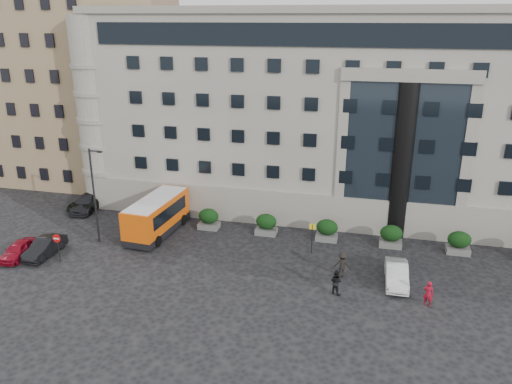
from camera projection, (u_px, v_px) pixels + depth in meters
The scene contains 23 objects.
ground at pixel (227, 275), 36.22m from camera, with size 120.00×120.00×0.00m, color black.
civic_building at pixel (341, 105), 52.05m from camera, with size 44.00×24.00×18.00m, color gray.
entrance_column at pixel (402, 162), 40.83m from camera, with size 1.80×1.80×13.00m, color black.
apartment_near at pixel (73, 89), 56.54m from camera, with size 14.00×14.00×20.00m, color #937B55.
apartment_far at pixel (124, 65), 73.37m from camera, with size 13.00×13.00×22.00m, color #83634C.
hedge_a at pixel (209, 219), 43.94m from camera, with size 1.80×1.26×1.84m.
hedge_b at pixel (266, 224), 42.79m from camera, with size 1.80×1.26×1.84m.
hedge_c at pixel (327, 230), 41.64m from camera, with size 1.80×1.26×1.84m.
hedge_d at pixel (391, 236), 40.48m from camera, with size 1.80×1.26×1.84m.
hedge_e at pixel (459, 242), 39.33m from camera, with size 1.80×1.26×1.84m.
street_lamp at pixel (95, 192), 40.16m from camera, with size 1.16×0.18×8.00m.
bus_stop_sign at pixel (312, 233), 39.00m from camera, with size 0.50×0.08×2.52m.
no_entry_sign at pixel (57, 243), 37.60m from camera, with size 0.64×0.16×2.32m.
minibus at pixel (157, 214), 42.73m from camera, with size 3.24×7.69×3.14m.
red_truck at pixel (133, 168), 56.26m from camera, with size 3.31×6.15×3.18m.
parked_car_a at pixel (18, 250), 38.72m from camera, with size 1.51×3.75×1.28m, color maroon.
parked_car_b at pixel (45, 247), 39.07m from camera, with size 1.44×4.12×1.36m, color black.
parked_car_c at pixel (86, 203), 48.29m from camera, with size 1.95×4.81×1.40m, color black.
parked_car_d at pixel (88, 202), 48.61m from camera, with size 2.33×5.06×1.41m, color black.
white_taxi at pixel (397, 274), 34.91m from camera, with size 1.49×4.28×1.41m, color silver.
pedestrian_a at pixel (428, 294), 32.15m from camera, with size 0.64×0.42×1.76m, color maroon.
pedestrian_b at pixel (336, 282), 33.57m from camera, with size 0.85×0.66×1.75m, color black.
pedestrian_c at pixel (342, 265), 35.73m from camera, with size 1.25×0.72×1.93m, color black.
Camera 1 is at (9.62, -30.73, 17.77)m, focal length 35.00 mm.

